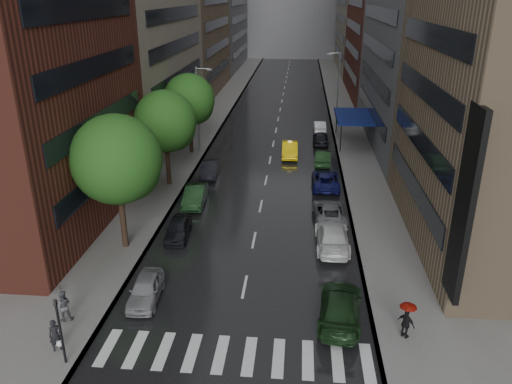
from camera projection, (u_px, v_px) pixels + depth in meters
ground at (236, 329)px, 25.86m from camera, size 220.00×220.00×0.00m
road at (280, 112)px, 72.05m from camera, size 14.00×140.00×0.01m
sidewalk_left at (218, 111)px, 72.76m from camera, size 4.00×140.00×0.15m
sidewalk_right at (342, 113)px, 71.28m from camera, size 4.00×140.00×0.15m
crosswalk at (235, 355)px, 24.00m from camera, size 13.15×2.80×0.01m
buildings_right at (388, 1)px, 71.37m from camera, size 8.05×109.10×36.00m
tree_near at (116, 160)px, 31.69m from camera, size 5.81×5.81×9.25m
tree_mid at (165, 122)px, 42.83m from camera, size 5.39×5.39×8.59m
tree_far at (189, 100)px, 51.75m from camera, size 5.35×5.35×8.52m
taxi at (290, 149)px, 52.62m from camera, size 1.76×4.69×1.53m
parked_cars_left at (187, 212)px, 37.86m from camera, size 1.88×24.72×1.51m
parked_cars_right at (327, 193)px, 41.23m from camera, size 2.73×43.48×1.59m
ped_bag_walker at (56, 336)px, 23.85m from camera, size 0.73×0.67×1.67m
ped_black_umbrella at (62, 300)px, 25.89m from camera, size 1.05×0.98×2.09m
ped_red_umbrella at (407, 317)px, 24.60m from camera, size 0.95×0.93×2.01m
traffic_light at (59, 325)px, 22.56m from camera, size 0.18×0.15×3.45m
street_lamp_left at (198, 108)px, 52.38m from camera, size 1.74×0.22×9.00m
street_lamp_right at (338, 85)px, 64.96m from camera, size 1.74×0.22×9.00m
awning at (354, 117)px, 56.28m from camera, size 4.00×8.00×3.12m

